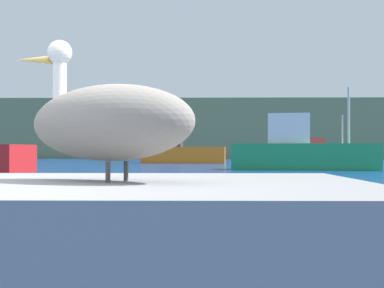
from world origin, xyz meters
TOP-DOWN VIEW (x-y plane):
  - hillside_backdrop at (0.00, 68.64)m, footprint 140.00×12.95m
  - pier_dock at (0.84, 0.22)m, footprint 3.26×2.44m
  - pelican at (0.83, 0.23)m, footprint 1.40×1.03m
  - fishing_boat_green at (6.79, 24.46)m, footprint 7.81×3.40m
  - fishing_boat_orange at (-0.15, 38.72)m, footprint 6.82×2.70m
  - fishing_boat_white at (11.49, 41.56)m, footprint 7.80×4.21m

SIDE VIEW (x-z plane):
  - pier_dock at x=0.84m, z-range 0.00..0.83m
  - fishing_boat_white at x=11.49m, z-range -1.36..2.76m
  - fishing_boat_green at x=6.79m, z-range -1.18..3.17m
  - fishing_boat_orange at x=-0.15m, z-range -1.59..3.63m
  - pelican at x=0.83m, z-range 0.75..1.68m
  - hillside_backdrop at x=0.00m, z-range 0.00..7.71m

